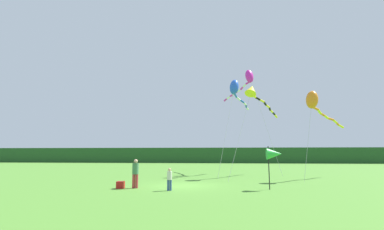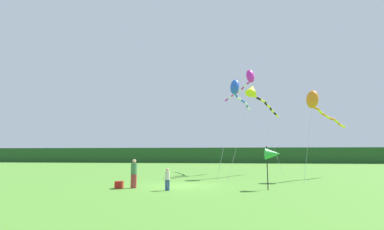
{
  "view_description": "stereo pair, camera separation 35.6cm",
  "coord_description": "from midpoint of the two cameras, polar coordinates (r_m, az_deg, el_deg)",
  "views": [
    {
      "loc": [
        2.46,
        -18.51,
        2.13
      ],
      "look_at": [
        0.0,
        6.0,
        5.63
      ],
      "focal_mm": 25.45,
      "sensor_mm": 36.0,
      "label": 1
    },
    {
      "loc": [
        2.82,
        -18.47,
        2.13
      ],
      "look_at": [
        0.0,
        6.0,
        5.63
      ],
      "focal_mm": 25.45,
      "sensor_mm": 36.0,
      "label": 2
    }
  ],
  "objects": [
    {
      "name": "kite_orange",
      "position": [
        25.3,
        24.0,
        2.32
      ],
      "size": [
        5.86,
        6.33,
        7.46
      ],
      "color": "#B2B2B2",
      "rests_on": "ground"
    },
    {
      "name": "ground_plane",
      "position": [
        18.8,
        -2.45,
        -14.58
      ],
      "size": [
        120.0,
        120.0,
        0.0
      ],
      "primitive_type": "plane",
      "color": "#4C842D"
    },
    {
      "name": "banner_flag_pole",
      "position": [
        17.29,
        16.26,
        -7.88
      ],
      "size": [
        0.9,
        0.7,
        2.58
      ],
      "color": "black",
      "rests_on": "ground"
    },
    {
      "name": "cooler_box",
      "position": [
        17.92,
        -15.32,
        -13.94
      ],
      "size": [
        0.44,
        0.39,
        0.43
      ],
      "primitive_type": "cube",
      "color": "red",
      "rests_on": "ground"
    },
    {
      "name": "kite_blue",
      "position": [
        29.11,
        8.71,
        5.37
      ],
      "size": [
        3.75,
        8.51,
        9.96
      ],
      "color": "#B2B2B2",
      "rests_on": "ground"
    },
    {
      "name": "person_child",
      "position": [
        16.33,
        -5.39,
        -13.01
      ],
      "size": [
        0.28,
        0.28,
        1.29
      ],
      "color": "#334C8C",
      "rests_on": "ground"
    },
    {
      "name": "kite_magenta",
      "position": [
        32.58,
        11.21,
        7.43
      ],
      "size": [
        5.32,
        8.72,
        11.86
      ],
      "color": "#B2B2B2",
      "rests_on": "ground"
    },
    {
      "name": "distant_treeline",
      "position": [
        63.55,
        3.39,
        -8.43
      ],
      "size": [
        108.0,
        2.42,
        3.47
      ],
      "primitive_type": "cube",
      "color": "#234C23",
      "rests_on": "ground"
    },
    {
      "name": "kite_yellow",
      "position": [
        26.9,
        12.59,
        4.49
      ],
      "size": [
        6.01,
        10.03,
        8.83
      ],
      "color": "#B2B2B2",
      "rests_on": "ground"
    },
    {
      "name": "person_adult",
      "position": [
        17.75,
        -12.35,
        -11.58
      ],
      "size": [
        0.39,
        0.39,
        1.78
      ],
      "color": "#B23338",
      "rests_on": "ground"
    }
  ]
}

